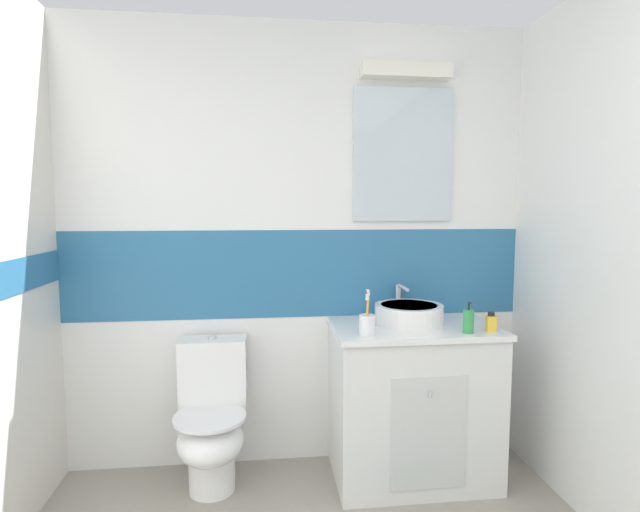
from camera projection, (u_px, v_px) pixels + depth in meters
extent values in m
cube|color=white|center=(298.00, 385.00, 2.94)|extent=(3.20, 0.10, 0.85)
cube|color=teal|center=(298.00, 273.00, 2.87)|extent=(3.20, 0.10, 0.50)
cube|color=white|center=(297.00, 128.00, 2.80)|extent=(3.20, 0.10, 1.15)
cube|color=silver|center=(403.00, 155.00, 2.82)|extent=(0.57, 0.02, 0.75)
cube|color=white|center=(406.00, 71.00, 2.74)|extent=(0.51, 0.10, 0.08)
cube|color=silver|center=(412.00, 404.00, 2.70)|extent=(0.85, 0.53, 0.82)
cube|color=white|center=(414.00, 328.00, 2.65)|extent=(0.87, 0.55, 0.03)
cube|color=silver|center=(428.00, 433.00, 2.44)|extent=(0.38, 0.01, 0.57)
cylinder|color=silver|center=(430.00, 394.00, 2.40)|extent=(0.02, 0.02, 0.03)
cylinder|color=white|center=(409.00, 314.00, 2.68)|extent=(0.37, 0.37, 0.11)
cylinder|color=#B3B3B8|center=(409.00, 306.00, 2.67)|extent=(0.30, 0.30, 0.01)
cylinder|color=silver|center=(398.00, 300.00, 2.89)|extent=(0.03, 0.03, 0.18)
cylinder|color=silver|center=(403.00, 288.00, 2.78)|extent=(0.02, 0.17, 0.02)
cylinder|color=white|center=(212.00, 473.00, 2.59)|extent=(0.24, 0.24, 0.18)
ellipsoid|color=white|center=(210.00, 440.00, 2.54)|extent=(0.34, 0.42, 0.22)
cylinder|color=white|center=(210.00, 417.00, 2.52)|extent=(0.37, 0.37, 0.02)
cube|color=white|center=(213.00, 371.00, 2.71)|extent=(0.36, 0.17, 0.37)
cylinder|color=silver|center=(212.00, 337.00, 2.70)|extent=(0.04, 0.04, 0.02)
cylinder|color=white|center=(367.00, 325.00, 2.45)|extent=(0.08, 0.08, 0.10)
cylinder|color=#D83F4C|center=(368.00, 310.00, 2.45)|extent=(0.03, 0.02, 0.18)
cube|color=white|center=(368.00, 292.00, 2.45)|extent=(0.02, 0.02, 0.03)
cylinder|color=gold|center=(367.00, 313.00, 2.42)|extent=(0.02, 0.02, 0.16)
cube|color=white|center=(367.00, 297.00, 2.42)|extent=(0.01, 0.02, 0.03)
cylinder|color=green|center=(468.00, 321.00, 2.48)|extent=(0.05, 0.05, 0.12)
cylinder|color=#262626|center=(469.00, 306.00, 2.47)|extent=(0.01, 0.01, 0.04)
cylinder|color=#262626|center=(470.00, 303.00, 2.46)|extent=(0.01, 0.02, 0.01)
cube|color=yellow|center=(491.00, 324.00, 2.51)|extent=(0.05, 0.03, 0.08)
cylinder|color=black|center=(491.00, 314.00, 2.50)|extent=(0.03, 0.03, 0.02)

